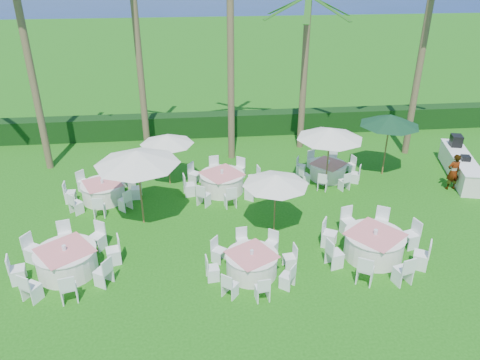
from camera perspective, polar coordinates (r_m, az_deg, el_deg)
The scene contains 20 objects.
ground at distance 15.63m, azimuth 1.48°, elevation -10.35°, with size 120.00×120.00×0.00m, color #18570E.
hedge at distance 25.96m, azimuth -1.92°, elevation 6.84°, with size 34.00×1.00×1.20m, color black.
banquet_table_a at distance 16.07m, azimuth -20.38°, elevation -9.16°, with size 3.37×3.37×1.01m.
banquet_table_b at distance 15.07m, azimuth 1.44°, elevation -10.12°, with size 2.94×2.94×0.90m.
banquet_table_c at distance 16.40m, azimuth 16.00°, elevation -7.57°, with size 3.49×3.49×1.05m.
banquet_table_d at distance 19.95m, azimuth -16.30°, elevation -1.31°, with size 3.07×3.07×0.93m.
banquet_table_e at distance 19.86m, azimuth -2.19°, elevation -0.21°, with size 3.30×3.30×0.99m.
banquet_table_f at distance 21.34m, azimuth 10.64°, elevation 1.16°, with size 2.80×2.80×0.87m.
umbrella_a at distance 16.95m, azimuth -12.46°, elevation 2.71°, with size 3.08×3.08×2.96m.
umbrella_b at distance 16.39m, azimuth 4.39°, elevation 0.04°, with size 2.37×2.37×2.28m.
umbrella_c at distance 19.99m, azimuth -8.92°, elevation 4.92°, with size 2.29×2.29×2.31m.
umbrella_d at distance 19.69m, azimuth 10.94°, elevation 5.61°, with size 2.79×2.79×2.73m.
umbrella_green at distance 21.52m, azimuth 17.83°, elevation 6.98°, with size 2.64×2.64×2.86m.
buffet_table at distance 23.33m, azimuth 25.24°, elevation 1.64°, with size 1.92×4.34×1.51m.
staff_person at distance 21.81m, azimuth 24.56°, elevation 0.90°, with size 0.59×0.39×1.62m, color gray.
palm_a at distance 22.27m, azimuth -24.73°, elevation 15.11°, with size 4.16×4.40×10.70m.
palm_b at distance 23.19m, azimuth -12.30°, elevation 15.27°, with size 4.30×4.33×9.17m.
palm_c at distance 21.39m, azimuth -1.19°, elevation 19.94°, with size 4.41×4.05×12.81m.
palm_d at distance 23.44m, azimuth 7.87°, elevation 13.47°, with size 4.32×4.32×7.42m.
palm_e at distance 23.74m, azimuth 21.39°, elevation 14.85°, with size 4.16×4.40×9.56m.
Camera 1 is at (-1.70, -12.36, 9.42)m, focal length 35.00 mm.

